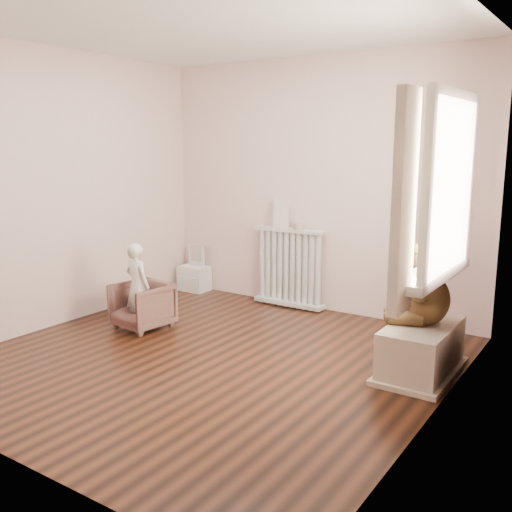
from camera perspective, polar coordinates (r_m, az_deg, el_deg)
The scene contains 18 objects.
floor at distance 4.74m, azimuth -4.60°, elevation -10.22°, with size 3.60×3.60×0.01m, color black.
ceiling at distance 4.50m, azimuth -5.16°, elevation 22.32°, with size 3.60×3.60×0.01m, color white.
back_wall at distance 5.95m, azimuth 6.06°, elevation 7.00°, with size 3.60×0.02×2.60m, color silver.
left_wall at distance 5.73m, azimuth -19.20°, elevation 6.29°, with size 0.02×3.60×2.60m, color silver.
right_wall at distance 3.61m, azimuth 18.19°, elevation 3.83°, with size 0.02×3.60×2.60m, color silver.
window at distance 3.89m, azimuth 18.96°, elevation 6.50°, with size 0.03×0.90×1.10m, color white.
window_sill at distance 4.00m, azimuth 17.20°, elevation -1.70°, with size 0.22×1.10×0.06m, color silver.
curtain_left at distance 3.39m, azimuth 14.58°, elevation 5.11°, with size 0.06×0.26×1.30m, color #BCAE94.
curtain_right at distance 4.47m, azimuth 19.45°, elevation 6.23°, with size 0.06×0.26×1.30m, color #BCAE94.
radiator at distance 6.09m, azimuth 3.36°, elevation -1.52°, with size 0.81×0.15×0.85m, color silver.
paper_doll at distance 6.04m, azimuth 2.54°, elevation 4.25°, with size 0.18×0.02×0.30m, color beige.
tin_a at distance 5.95m, azimuth 4.29°, elevation 2.98°, with size 0.11×0.11×0.06m, color #A59E8C.
toy_vanity at distance 6.82m, azimuth -6.21°, elevation -1.18°, with size 0.34×0.25×0.54m, color silver.
armchair at distance 5.52m, azimuth -11.31°, elevation -4.89°, with size 0.47×0.48×0.44m, color brown.
child at distance 5.43m, azimuth -11.76°, elevation -2.94°, with size 0.29×0.19×0.81m, color white.
toy_bench at distance 4.56m, azimuth 16.20°, elevation -8.86°, with size 0.44×0.83×0.39m, color beige.
teddy_bear at distance 4.47m, azimuth 16.58°, elevation -2.98°, with size 0.49×0.38×0.60m, color #3E2B15, non-canonical shape.
plush_cat at distance 4.36m, azimuth 18.68°, elevation 0.98°, with size 0.14×0.23×0.20m, color slate, non-canonical shape.
Camera 1 is at (2.75, -3.45, 1.73)m, focal length 40.00 mm.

